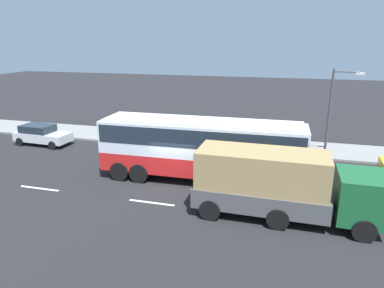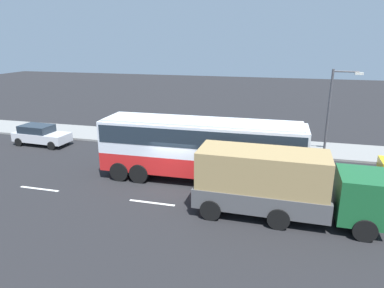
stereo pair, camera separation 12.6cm
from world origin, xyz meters
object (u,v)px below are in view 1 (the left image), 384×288
object	(u,v)px
car_silver_hatch	(42,134)
street_lamp	(333,107)
coach_bus	(201,144)
pedestrian_near_curb	(250,131)
cargo_truck	(281,183)

from	to	relation	value
car_silver_hatch	street_lamp	bearing A→B (deg)	9.15
coach_bus	street_lamp	xyz separation A→B (m)	(7.49, 5.95, 1.41)
car_silver_hatch	coach_bus	bearing A→B (deg)	-12.18
pedestrian_near_curb	street_lamp	bearing A→B (deg)	55.07
coach_bus	car_silver_hatch	bearing A→B (deg)	164.01
cargo_truck	car_silver_hatch	world-z (taller)	cargo_truck
car_silver_hatch	street_lamp	xyz separation A→B (m)	(21.07, 2.25, 2.79)
car_silver_hatch	pedestrian_near_curb	size ratio (longest dim) A/B	2.54
cargo_truck	street_lamp	size ratio (longest dim) A/B	1.39
car_silver_hatch	pedestrian_near_curb	xyz separation A→B (m)	(15.55, 3.87, 0.34)
car_silver_hatch	pedestrian_near_curb	bearing A→B (deg)	17.00
pedestrian_near_curb	cargo_truck	bearing A→B (deg)	-5.52
coach_bus	pedestrian_near_curb	distance (m)	7.88
coach_bus	street_lamp	distance (m)	9.67
coach_bus	cargo_truck	world-z (taller)	coach_bus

